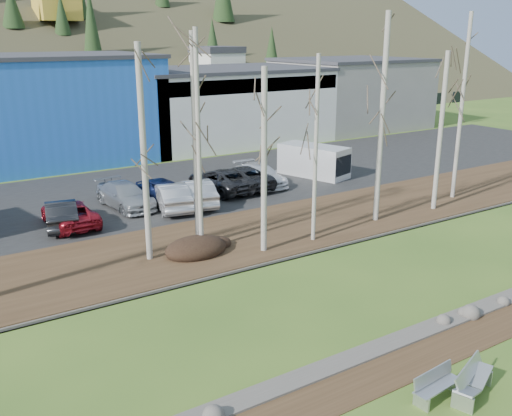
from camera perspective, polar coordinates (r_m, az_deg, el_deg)
ground at (r=19.51m, az=24.04°, el=-14.77°), size 200.00×200.00×0.00m
dirt_strip at (r=20.51m, az=19.11°, el=-12.51°), size 80.00×1.80×0.03m
near_bank_rocks at (r=21.05m, az=16.96°, el=-11.54°), size 80.00×0.80×0.50m
river at (r=23.56m, az=9.38°, el=-7.81°), size 80.00×8.00×0.90m
far_bank_rocks at (r=26.47m, az=3.47°, el=-4.74°), size 80.00×0.80×0.46m
far_bank at (r=28.92m, az=-0.26°, el=-2.63°), size 80.00×7.00×0.15m
parking_lot at (r=37.81m, az=-8.82°, el=1.90°), size 80.00×14.00×0.14m
building_blue at (r=48.60m, az=-22.53°, el=9.08°), size 20.40×12.24×8.30m
building_white at (r=54.79m, az=-3.43°, el=10.30°), size 18.36×12.24×6.80m
building_grey at (r=64.09m, az=9.38°, el=11.30°), size 14.28×12.24×7.30m
bench_intact at (r=17.40m, az=17.55°, el=-16.51°), size 1.69×0.64×0.83m
bench_damaged at (r=17.83m, az=20.75°, el=-15.90°), size 2.02×1.22×0.86m
dirt_mound at (r=26.27m, az=-6.05°, el=-3.96°), size 2.96×2.09×0.58m
birch_2 at (r=24.77m, az=-11.14°, el=5.13°), size 0.27×0.27×9.37m
birch_3 at (r=25.42m, az=-5.76°, el=6.33°), size 0.21×0.21×9.94m
birch_4 at (r=25.43m, az=0.81°, el=4.58°), size 0.27×0.27×8.35m
birch_5 at (r=26.05m, az=-6.13°, el=6.41°), size 0.21×0.21×9.80m
birch_6 at (r=26.93m, az=5.99°, el=5.71°), size 0.19×0.19×8.82m
birch_7 at (r=30.41m, az=12.46°, el=8.55°), size 0.29×0.29×10.76m
birch_8 at (r=33.50m, az=17.97°, el=7.19°), size 0.26×0.26×8.81m
birch_9 at (r=36.24m, az=19.86°, el=9.36°), size 0.24×0.24×10.88m
car_1 at (r=31.31m, az=-18.91°, el=-0.51°), size 2.37×4.60×1.44m
car_2 at (r=31.36m, az=-18.12°, el=-0.54°), size 2.20×4.72×1.31m
car_3 at (r=33.81m, az=-12.94°, el=1.23°), size 2.49×5.08×1.42m
car_4 at (r=33.86m, az=-9.14°, el=1.57°), size 2.52×4.72×1.53m
car_5 at (r=33.66m, az=-6.04°, el=1.60°), size 2.60×4.89×1.53m
car_6 at (r=37.07m, az=-1.65°, el=3.08°), size 2.82×5.46×1.47m
car_7 at (r=37.94m, az=0.46°, el=3.33°), size 1.91×4.68×1.36m
car_8 at (r=33.01m, az=-8.49°, el=1.20°), size 2.60×4.89×1.53m
car_9 at (r=36.40m, az=-3.52°, el=2.80°), size 2.82×5.46×1.47m
van_white at (r=40.49m, az=6.03°, el=4.69°), size 3.44×5.32×2.16m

